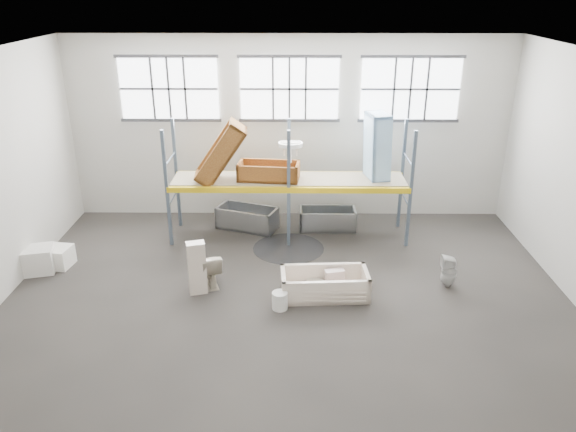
{
  "coord_description": "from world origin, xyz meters",
  "views": [
    {
      "loc": [
        0.12,
        -9.83,
        6.23
      ],
      "look_at": [
        0.0,
        1.5,
        1.4
      ],
      "focal_mm": 34.44,
      "sensor_mm": 36.0,
      "label": 1
    }
  ],
  "objects_px": {
    "rust_tub_flat": "(269,171)",
    "bathtub_beige": "(325,284)",
    "cistern_tall": "(197,268)",
    "steel_tub_right": "(328,219)",
    "bucket": "(280,301)",
    "toilet_beige": "(210,269)",
    "blue_tub_upright": "(377,147)",
    "toilet_white": "(449,271)",
    "carton_near": "(38,260)",
    "steel_tub_left": "(247,218)"
  },
  "relations": [
    {
      "from": "bucket",
      "to": "carton_near",
      "type": "distance_m",
      "value": 5.84
    },
    {
      "from": "toilet_beige",
      "to": "cistern_tall",
      "type": "height_order",
      "value": "cistern_tall"
    },
    {
      "from": "bucket",
      "to": "toilet_beige",
      "type": "bearing_deg",
      "value": 148.0
    },
    {
      "from": "cistern_tall",
      "to": "carton_near",
      "type": "relative_size",
      "value": 1.7
    },
    {
      "from": "cistern_tall",
      "to": "rust_tub_flat",
      "type": "xyz_separation_m",
      "value": [
        1.43,
        2.86,
        1.23
      ]
    },
    {
      "from": "bathtub_beige",
      "to": "carton_near",
      "type": "height_order",
      "value": "carton_near"
    },
    {
      "from": "bathtub_beige",
      "to": "toilet_white",
      "type": "relative_size",
      "value": 2.53
    },
    {
      "from": "rust_tub_flat",
      "to": "cistern_tall",
      "type": "bearing_deg",
      "value": -116.53
    },
    {
      "from": "rust_tub_flat",
      "to": "blue_tub_upright",
      "type": "distance_m",
      "value": 2.79
    },
    {
      "from": "toilet_beige",
      "to": "toilet_white",
      "type": "height_order",
      "value": "toilet_beige"
    },
    {
      "from": "rust_tub_flat",
      "to": "bucket",
      "type": "xyz_separation_m",
      "value": [
        0.36,
        -3.5,
        -1.63
      ]
    },
    {
      "from": "steel_tub_right",
      "to": "cistern_tall",
      "type": "bearing_deg",
      "value": -131.2
    },
    {
      "from": "toilet_beige",
      "to": "cistern_tall",
      "type": "distance_m",
      "value": 0.45
    },
    {
      "from": "cistern_tall",
      "to": "toilet_white",
      "type": "bearing_deg",
      "value": -12.33
    },
    {
      "from": "rust_tub_flat",
      "to": "bucket",
      "type": "distance_m",
      "value": 3.88
    },
    {
      "from": "toilet_beige",
      "to": "cistern_tall",
      "type": "bearing_deg",
      "value": 38.34
    },
    {
      "from": "toilet_white",
      "to": "bucket",
      "type": "bearing_deg",
      "value": -74.19
    },
    {
      "from": "rust_tub_flat",
      "to": "bathtub_beige",
      "type": "bearing_deg",
      "value": -66.16
    },
    {
      "from": "bathtub_beige",
      "to": "toilet_beige",
      "type": "relative_size",
      "value": 2.35
    },
    {
      "from": "toilet_white",
      "to": "steel_tub_left",
      "type": "bearing_deg",
      "value": -122.33
    },
    {
      "from": "steel_tub_left",
      "to": "blue_tub_upright",
      "type": "distance_m",
      "value": 3.97
    },
    {
      "from": "bathtub_beige",
      "to": "rust_tub_flat",
      "type": "height_order",
      "value": "rust_tub_flat"
    },
    {
      "from": "toilet_beige",
      "to": "steel_tub_right",
      "type": "height_order",
      "value": "toilet_beige"
    },
    {
      "from": "cistern_tall",
      "to": "rust_tub_flat",
      "type": "distance_m",
      "value": 3.42
    },
    {
      "from": "blue_tub_upright",
      "to": "carton_near",
      "type": "distance_m",
      "value": 8.55
    },
    {
      "from": "cistern_tall",
      "to": "bucket",
      "type": "height_order",
      "value": "cistern_tall"
    },
    {
      "from": "steel_tub_right",
      "to": "bucket",
      "type": "height_order",
      "value": "steel_tub_right"
    },
    {
      "from": "bathtub_beige",
      "to": "toilet_beige",
      "type": "distance_m",
      "value": 2.55
    },
    {
      "from": "cistern_tall",
      "to": "toilet_white",
      "type": "height_order",
      "value": "cistern_tall"
    },
    {
      "from": "toilet_beige",
      "to": "toilet_white",
      "type": "relative_size",
      "value": 1.07
    },
    {
      "from": "steel_tub_right",
      "to": "rust_tub_flat",
      "type": "relative_size",
      "value": 0.99
    },
    {
      "from": "bathtub_beige",
      "to": "blue_tub_upright",
      "type": "bearing_deg",
      "value": 62.2
    },
    {
      "from": "toilet_beige",
      "to": "rust_tub_flat",
      "type": "relative_size",
      "value": 0.52
    },
    {
      "from": "toilet_beige",
      "to": "bucket",
      "type": "bearing_deg",
      "value": 129.56
    },
    {
      "from": "steel_tub_left",
      "to": "rust_tub_flat",
      "type": "distance_m",
      "value": 1.74
    },
    {
      "from": "bathtub_beige",
      "to": "blue_tub_upright",
      "type": "distance_m",
      "value": 4.05
    },
    {
      "from": "cistern_tall",
      "to": "steel_tub_right",
      "type": "distance_m",
      "value": 4.54
    },
    {
      "from": "toilet_beige",
      "to": "steel_tub_left",
      "type": "xyz_separation_m",
      "value": [
        0.58,
        3.08,
        -0.1
      ]
    },
    {
      "from": "steel_tub_right",
      "to": "carton_near",
      "type": "distance_m",
      "value": 7.28
    },
    {
      "from": "steel_tub_right",
      "to": "bucket",
      "type": "xyz_separation_m",
      "value": [
        -1.2,
        -4.05,
        -0.09
      ]
    },
    {
      "from": "steel_tub_left",
      "to": "blue_tub_upright",
      "type": "xyz_separation_m",
      "value": [
        3.35,
        -0.36,
        2.1
      ]
    },
    {
      "from": "cistern_tall",
      "to": "blue_tub_upright",
      "type": "distance_m",
      "value": 5.46
    },
    {
      "from": "toilet_beige",
      "to": "bathtub_beige",
      "type": "bearing_deg",
      "value": 151.99
    },
    {
      "from": "rust_tub_flat",
      "to": "blue_tub_upright",
      "type": "relative_size",
      "value": 0.9
    },
    {
      "from": "bucket",
      "to": "cistern_tall",
      "type": "bearing_deg",
      "value": 160.3
    },
    {
      "from": "toilet_white",
      "to": "steel_tub_left",
      "type": "height_order",
      "value": "toilet_white"
    },
    {
      "from": "toilet_white",
      "to": "rust_tub_flat",
      "type": "height_order",
      "value": "rust_tub_flat"
    },
    {
      "from": "toilet_beige",
      "to": "carton_near",
      "type": "height_order",
      "value": "toilet_beige"
    },
    {
      "from": "cistern_tall",
      "to": "steel_tub_left",
      "type": "xyz_separation_m",
      "value": [
        0.8,
        3.42,
        -0.3
      ]
    },
    {
      "from": "blue_tub_upright",
      "to": "bucket",
      "type": "height_order",
      "value": "blue_tub_upright"
    }
  ]
}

